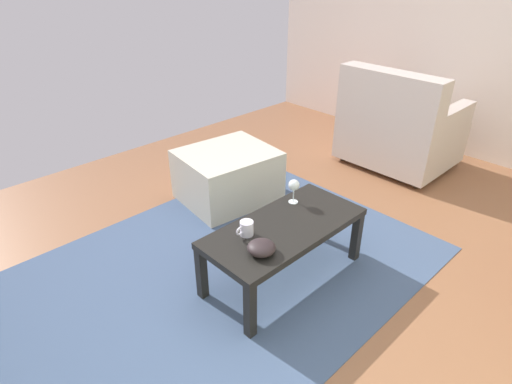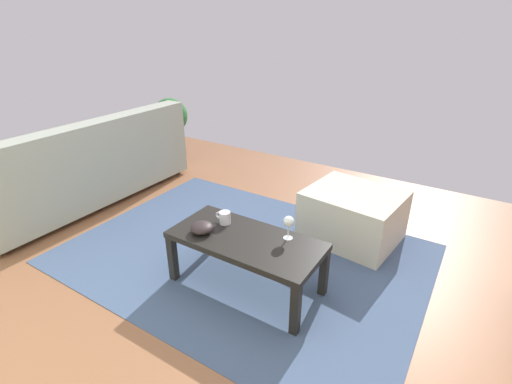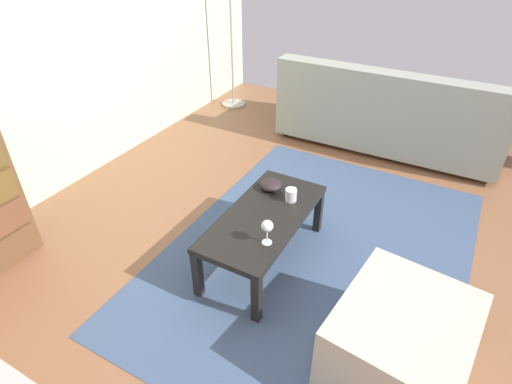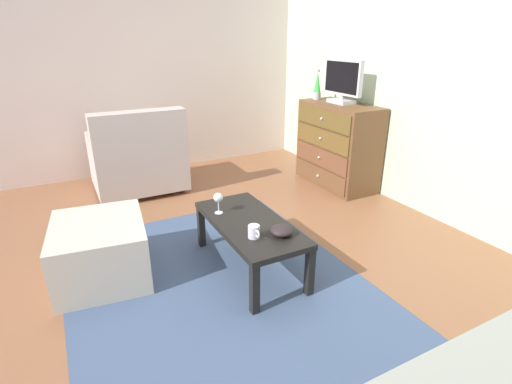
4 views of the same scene
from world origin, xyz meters
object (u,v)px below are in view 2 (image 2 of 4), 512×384
Objects in this scene: coffee_table at (246,245)px; wine_glass at (289,222)px; mug at (225,217)px; couch_large at (84,169)px; ottoman at (353,216)px; potted_plant at (171,121)px; bowl_decorative at (202,228)px.

coffee_table is 0.31m from wine_glass.
mug is 0.05× the size of couch_large.
ottoman is (-0.38, -0.96, -0.12)m from coffee_table.
couch_large is 2.97× the size of ottoman.
mug reaches higher than ottoman.
couch_large is 2.89× the size of potted_plant.
mug is 0.16× the size of potted_plant.
couch_large is at bearing 15.63° from ottoman.
ottoman is at bearing -122.07° from bowl_decorative.
potted_plant is (2.10, -1.67, 0.01)m from mug.
mug is 0.76× the size of bowl_decorative.
wine_glass is 1.38× the size of mug.
mug is at bearing -107.11° from bowl_decorative.
wine_glass reaches higher than coffee_table.
coffee_table is at bearing -161.48° from bowl_decorative.
potted_plant is at bearing -79.71° from couch_large.
couch_large is (1.78, -0.37, -0.09)m from bowl_decorative.
mug is 1.84m from couch_large.
couch_large is at bearing -11.92° from bowl_decorative.
mug is 2.68m from potted_plant.
coffee_table is 6.59× the size of bowl_decorative.
ottoman is (-2.44, -0.68, -0.11)m from couch_large.
coffee_table is 1.37× the size of potted_plant.
couch_large reaches higher than potted_plant.
wine_glass reaches higher than ottoman.
potted_plant reaches higher than wine_glass.
mug is at bearing 55.41° from ottoman.
mug is at bearing 141.51° from potted_plant.
mug is 0.16× the size of ottoman.
potted_plant reaches higher than mug.
bowl_decorative is (0.51, 0.23, -0.08)m from wine_glass.
mug is 0.18m from bowl_decorative.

